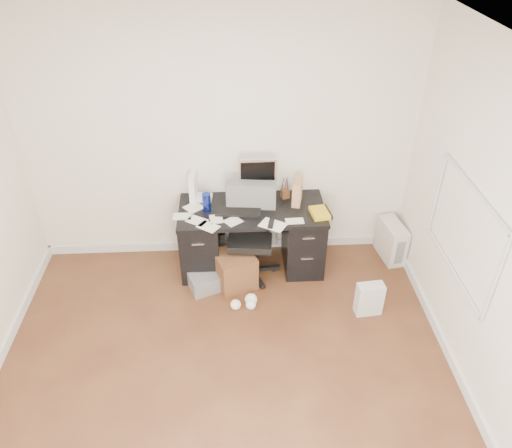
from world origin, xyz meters
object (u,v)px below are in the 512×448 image
at_px(lcd_monitor, 258,180).
at_px(office_chair, 250,234).
at_px(keyboard, 238,212).
at_px(pc_tower, 391,241).
at_px(wicker_basket, 235,269).
at_px(desk, 252,236).

height_order(lcd_monitor, office_chair, lcd_monitor).
bearing_deg(lcd_monitor, office_chair, -109.00).
relative_size(lcd_monitor, office_chair, 0.48).
xyz_separation_m(keyboard, pc_tower, (1.70, 0.15, -0.55)).
bearing_deg(lcd_monitor, wicker_basket, -121.50).
xyz_separation_m(office_chair, pc_tower, (1.57, 0.20, -0.30)).
relative_size(desk, office_chair, 1.46).
relative_size(desk, pc_tower, 3.45).
relative_size(keyboard, office_chair, 0.44).
xyz_separation_m(lcd_monitor, pc_tower, (1.49, -0.07, -0.78)).
height_order(desk, lcd_monitor, lcd_monitor).
bearing_deg(pc_tower, lcd_monitor, 168.21).
relative_size(keyboard, pc_tower, 1.05).
relative_size(desk, wicker_basket, 3.96).
xyz_separation_m(desk, keyboard, (-0.14, -0.07, 0.36)).
distance_m(desk, lcd_monitor, 0.62).
distance_m(keyboard, office_chair, 0.28).
bearing_deg(lcd_monitor, keyboard, -133.43).
height_order(keyboard, pc_tower, keyboard).
xyz_separation_m(keyboard, office_chair, (0.12, -0.04, -0.25)).
bearing_deg(pc_tower, office_chair, 178.12).
distance_m(desk, wicker_basket, 0.41).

